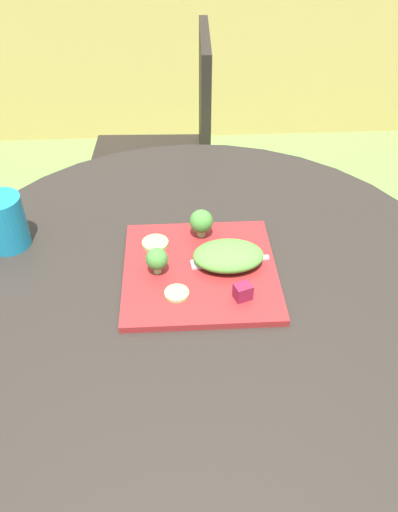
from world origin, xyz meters
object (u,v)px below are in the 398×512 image
at_px(drinking_glass, 5,225).
at_px(salad_plate, 198,271).
at_px(patio_chair, 174,143).
at_px(fork, 222,262).

bearing_deg(drinking_glass, salad_plate, -16.43).
xyz_separation_m(salad_plate, drinking_glass, (-0.39, 0.11, 0.04)).
xyz_separation_m(patio_chair, salad_plate, (0.04, -0.92, 0.20)).
height_order(drinking_glass, fork, drinking_glass).
distance_m(patio_chair, fork, 0.94).
relative_size(drinking_glass, fork, 0.72).
bearing_deg(patio_chair, salad_plate, -87.63).
bearing_deg(drinking_glass, patio_chair, 66.81).
bearing_deg(patio_chair, drinking_glass, -113.19).
xyz_separation_m(salad_plate, fork, (0.05, 0.01, 0.01)).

